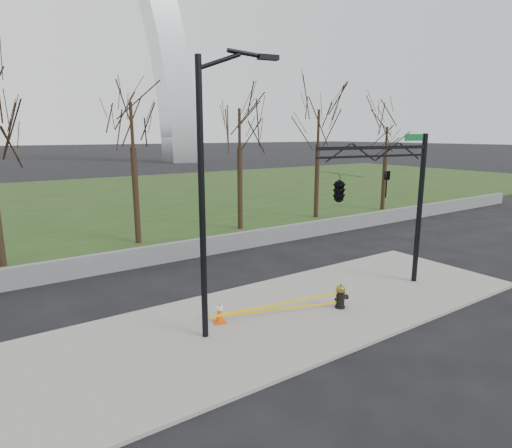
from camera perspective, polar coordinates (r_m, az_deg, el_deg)
ground at (r=14.87m, az=5.29°, el=-11.77°), size 500.00×500.00×0.00m
sidewalk at (r=14.85m, az=5.29°, el=-11.59°), size 18.00×6.00×0.10m
grass_strip at (r=41.79m, az=-21.93°, el=2.94°), size 120.00×40.00×0.06m
guardrail at (r=21.13m, az=-8.65°, el=-3.31°), size 60.00×0.30×0.90m
tree_row at (r=23.73m, az=-15.85°, el=6.93°), size 43.56×4.00×8.14m
fire_hydrant at (r=15.09m, az=11.30°, el=-9.54°), size 0.54×0.35×0.87m
traffic_cone at (r=13.79m, az=-4.92°, el=-11.69°), size 0.41×0.41×0.70m
street_light at (r=11.88m, az=-6.28°, el=5.72°), size 2.37×0.64×8.21m
traffic_signal_mast at (r=15.55m, az=13.33°, el=4.91°), size 5.07×2.53×6.00m
caution_tape at (r=14.05m, az=3.24°, el=-10.97°), size 4.82×1.33×0.44m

